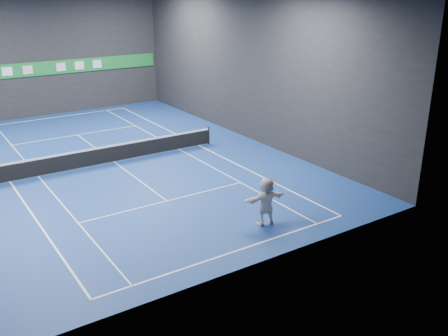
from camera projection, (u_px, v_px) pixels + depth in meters
ground at (114, 162)px, 27.75m from camera, size 26.00×26.00×0.00m
wall_back at (42, 54)px, 36.39m from camera, size 18.00×0.10×9.00m
wall_front at (256, 142)px, 16.01m from camera, size 18.00×0.10×9.00m
wall_right at (246, 67)px, 30.85m from camera, size 0.10×26.00×9.00m
baseline_near at (235, 251)px, 18.43m from camera, size 10.98×0.08×0.01m
baseline_far at (54, 117)px, 37.07m from camera, size 10.98×0.08×0.01m
sideline_doubles_left at (10, 182)px, 24.92m from camera, size 0.08×23.78×0.01m
sideline_doubles_right at (199, 146)px, 30.59m from camera, size 0.08×23.78×0.01m
sideline_singles_left at (38, 177)px, 25.63m from camera, size 0.06×23.78×0.01m
sideline_singles_right at (179, 149)px, 29.88m from camera, size 0.06×23.78×0.01m
service_line_near at (167, 201)px, 22.74m from camera, size 8.23×0.06×0.01m
service_line_far at (78, 135)px, 32.77m from camera, size 8.23×0.06×0.01m
center_service_line at (114, 162)px, 27.75m from camera, size 0.06×12.80×0.01m
player at (266, 201)px, 20.22m from camera, size 1.94×0.82×2.03m
tennis_ball at (264, 150)px, 19.53m from camera, size 0.07×0.07×0.07m
tennis_net at (113, 153)px, 27.57m from camera, size 12.50×0.10×1.07m
sponsor_banner at (44, 68)px, 36.69m from camera, size 17.64×0.11×1.00m
tennis_racket at (272, 182)px, 20.16m from camera, size 0.44×0.40×0.59m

